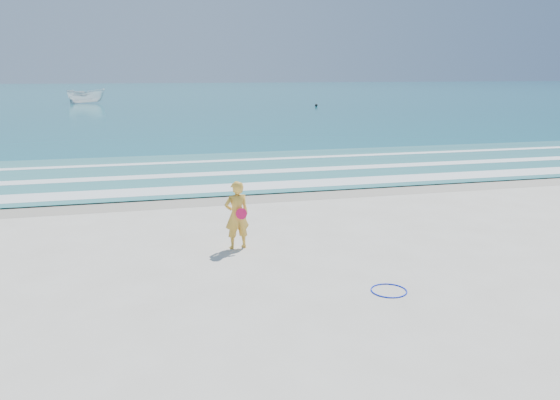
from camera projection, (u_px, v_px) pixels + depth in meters
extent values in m
plane|color=silver|center=(307.00, 300.00, 10.33)|extent=(400.00, 400.00, 0.00)
cube|color=#B2A893|center=(230.00, 197.00, 18.81)|extent=(400.00, 2.40, 0.00)
cube|color=#19727F|center=(152.00, 93.00, 109.30)|extent=(400.00, 190.00, 0.04)
cube|color=#59B7AD|center=(211.00, 171.00, 23.51)|extent=(400.00, 10.00, 0.01)
cube|color=white|center=(224.00, 188.00, 20.02)|extent=(400.00, 1.40, 0.01)
cube|color=white|center=(214.00, 174.00, 22.76)|extent=(400.00, 0.90, 0.01)
cube|color=white|center=(204.00, 161.00, 25.87)|extent=(400.00, 0.60, 0.01)
torus|color=#0C27E4|center=(389.00, 291.00, 10.73)|extent=(0.93, 0.93, 0.03)
imported|color=white|center=(86.00, 96.00, 72.53)|extent=(5.34, 2.92, 1.95)
sphere|color=black|center=(316.00, 105.00, 66.10)|extent=(0.35, 0.35, 0.35)
imported|color=gold|center=(237.00, 215.00, 13.17)|extent=(0.66, 0.48, 1.67)
cylinder|color=#FF1657|center=(241.00, 214.00, 13.01)|extent=(0.27, 0.08, 0.27)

